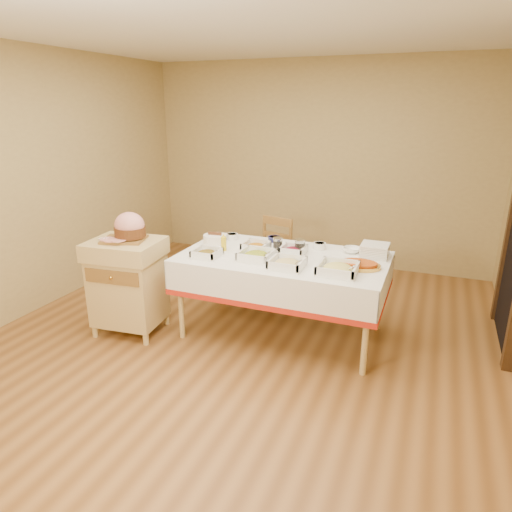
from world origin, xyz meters
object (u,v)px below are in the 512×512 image
Objects in this scene: ham_on_board at (129,228)px; butcher_cart at (128,281)px; dining_table at (283,273)px; preserve_jar_right at (300,247)px; bread_basket at (215,239)px; mustard_bottle at (224,243)px; dining_chair at (270,259)px; brass_platter at (359,265)px; preserve_jar_left at (278,244)px; plate_stack at (375,250)px.

butcher_cart is at bearing -141.85° from ham_on_board.
dining_table is 0.28m from preserve_jar_right.
butcher_cart is 3.97× the size of bread_basket.
preserve_jar_right is at bearing 23.27° from butcher_cart.
dining_chair is at bearing 77.12° from mustard_bottle.
butcher_cart reaches higher than brass_platter.
dining_table is at bearing -55.95° from preserve_jar_left.
ham_on_board is 0.85m from mustard_bottle.
preserve_jar_right is (0.49, -0.57, 0.36)m from dining_chair.
bread_basket is at bearing -174.45° from plate_stack.
dining_table is 7.73× the size of plate_stack.
dining_chair is 2.51× the size of brass_platter.
preserve_jar_left is (1.23, 0.64, 0.31)m from butcher_cart.
mustard_bottle is at bearing 179.97° from brass_platter.
dining_chair is 4.00× the size of bread_basket.
dining_table is at bearing 175.68° from brass_platter.
butcher_cart is 2.30× the size of ham_on_board.
dining_chair is 1.57m from ham_on_board.
butcher_cart is 0.90m from bread_basket.
plate_stack is (1.31, 0.33, -0.01)m from mustard_bottle.
dining_chair is at bearing 116.38° from preserve_jar_left.
dining_table is 0.83m from plate_stack.
preserve_jar_right is 0.57× the size of bread_basket.
dining_table is at bearing -10.49° from bread_basket.
ham_on_board is 2.02m from brass_platter.
bread_basket is at bearing -178.05° from preserve_jar_left.
preserve_jar_right is 0.54× the size of plate_stack.
preserve_jar_left is at bearing 1.95° from bread_basket.
dining_chair reaches higher than brass_platter.
preserve_jar_left is at bearing -63.62° from dining_chair.
bread_basket is (-0.86, -0.01, -0.01)m from preserve_jar_right.
mustard_bottle reaches higher than preserve_jar_right.
ham_on_board is 1.54m from preserve_jar_right.
butcher_cart is at bearing -156.73° from preserve_jar_right.
bread_basket is 0.95× the size of plate_stack.
ham_on_board is (-1.30, -0.45, 0.40)m from dining_table.
dining_chair is 0.71m from preserve_jar_left.
mustard_bottle reaches higher than bread_basket.
mustard_bottle is at bearing -174.88° from dining_table.
plate_stack is (0.86, 0.12, 0.01)m from preserve_jar_left.
preserve_jar_left is 0.22m from preserve_jar_right.
bread_basket is 0.63× the size of brass_platter.
butcher_cart reaches higher than preserve_jar_left.
butcher_cart is 0.94m from mustard_bottle.
brass_platter reaches higher than dining_table.
plate_stack is (1.50, 0.15, 0.02)m from bread_basket.
preserve_jar_right is 0.80× the size of mustard_bottle.
butcher_cart is 2.49× the size of brass_platter.
dining_table is 2.06× the size of butcher_cart.
brass_platter is at bearing -4.32° from dining_table.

